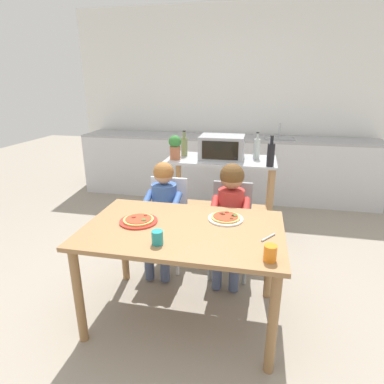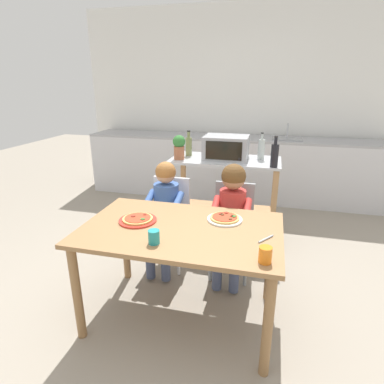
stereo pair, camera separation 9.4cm
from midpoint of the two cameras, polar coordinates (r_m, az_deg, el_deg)
The scene contains 19 objects.
ground_plane at distance 3.55m, azimuth 4.49°, elevation -8.59°, with size 12.29×12.29×0.00m, color gray.
back_wall_tiled at distance 5.04m, azimuth 8.78°, elevation 15.55°, with size 4.74×0.12×2.70m.
kitchen_counter at distance 4.77m, azimuth 7.75°, elevation 4.45°, with size 4.27×0.60×1.10m.
kitchen_island_cart at distance 3.40m, azimuth 6.62°, elevation 1.01°, with size 1.12×0.54×0.90m.
toaster_oven at distance 3.30m, azimuth 6.97°, elevation 7.93°, with size 0.44×0.35×0.24m.
bottle_slim_sauce at distance 3.05m, azimuth 15.46°, elevation 6.43°, with size 0.07×0.07×0.29m.
bottle_clear_vinegar at distance 3.43m, azimuth 0.20°, elevation 8.30°, with size 0.07×0.07×0.27m.
bottle_dark_olive_oil at distance 3.34m, azimuth 13.13°, elevation 7.54°, with size 0.07×0.07×0.28m.
potted_herb_plant at distance 3.26m, azimuth -1.50°, elevation 8.20°, with size 0.13×0.13×0.25m.
dining_table at distance 2.19m, azimuth -0.70°, elevation -8.65°, with size 1.33×0.84×0.72m.
dining_chair_left at distance 2.95m, azimuth -3.23°, elevation -4.21°, with size 0.36×0.36×0.81m.
dining_chair_right at distance 2.83m, azimuth 8.20°, elevation -5.47°, with size 0.36×0.36×0.81m.
child_in_blue_striped_shirt at distance 2.78m, azimuth -4.06°, elevation -2.32°, with size 0.32×0.42×0.98m.
child_in_red_shirt at distance 2.64m, azimuth 8.10°, elevation -2.91°, with size 0.32×0.42×1.00m.
pizza_plate_red_rimmed at distance 2.26m, azimuth -8.53°, elevation -4.91°, with size 0.26×0.26×0.03m.
pizza_plate_white at distance 2.27m, azimuth 7.09°, elevation -4.74°, with size 0.25×0.25×0.03m.
drinking_cup_orange at distance 1.79m, azimuth 14.51°, elevation -10.85°, with size 0.07×0.07×0.09m, color orange.
drinking_cup_teal at distance 1.94m, azimuth -5.46°, elevation -8.03°, with size 0.07×0.07×0.09m, color teal.
serving_spoon at distance 2.05m, azimuth 14.42°, elevation -8.15°, with size 0.01×0.01×0.14m, color #B7BABF.
Camera 2 is at (0.55, -1.86, 1.65)m, focal length 29.73 mm.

